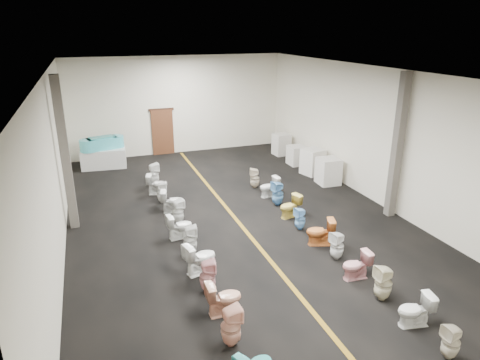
% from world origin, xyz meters
% --- Properties ---
extents(floor, '(16.00, 16.00, 0.00)m').
position_xyz_m(floor, '(0.00, 0.00, 0.00)').
color(floor, black).
rests_on(floor, ground).
extents(ceiling, '(16.00, 16.00, 0.00)m').
position_xyz_m(ceiling, '(0.00, 0.00, 4.50)').
color(ceiling, black).
rests_on(ceiling, ground).
extents(wall_back, '(10.00, 0.00, 10.00)m').
position_xyz_m(wall_back, '(0.00, 8.00, 2.25)').
color(wall_back, beige).
rests_on(wall_back, ground).
extents(wall_front, '(10.00, 0.00, 10.00)m').
position_xyz_m(wall_front, '(0.00, -8.00, 2.25)').
color(wall_front, beige).
rests_on(wall_front, ground).
extents(wall_left, '(0.00, 16.00, 16.00)m').
position_xyz_m(wall_left, '(-5.00, 0.00, 2.25)').
color(wall_left, beige).
rests_on(wall_left, ground).
extents(wall_right, '(0.00, 16.00, 16.00)m').
position_xyz_m(wall_right, '(5.00, 0.00, 2.25)').
color(wall_right, beige).
rests_on(wall_right, ground).
extents(aisle_stripe, '(0.12, 15.60, 0.01)m').
position_xyz_m(aisle_stripe, '(0.00, 0.00, 0.00)').
color(aisle_stripe, '#855F13').
rests_on(aisle_stripe, floor).
extents(back_door, '(1.00, 0.10, 2.10)m').
position_xyz_m(back_door, '(-0.80, 7.94, 1.05)').
color(back_door, '#562D19').
rests_on(back_door, floor).
extents(door_frame, '(1.15, 0.08, 0.10)m').
position_xyz_m(door_frame, '(-0.80, 7.95, 2.12)').
color(door_frame, '#331C11').
rests_on(door_frame, back_door).
extents(column_left, '(0.25, 0.25, 4.50)m').
position_xyz_m(column_left, '(-4.75, 1.00, 2.25)').
color(column_left, '#59544C').
rests_on(column_left, floor).
extents(column_right, '(0.25, 0.25, 4.50)m').
position_xyz_m(column_right, '(4.75, -1.50, 2.25)').
color(column_right, '#59544C').
rests_on(column_right, floor).
extents(display_table, '(1.91, 1.08, 0.81)m').
position_xyz_m(display_table, '(-3.57, 6.74, 0.41)').
color(display_table, silver).
rests_on(display_table, floor).
extents(bathtub, '(1.82, 0.97, 0.55)m').
position_xyz_m(bathtub, '(-3.57, 6.74, 1.07)').
color(bathtub, '#45BCC8').
rests_on(bathtub, display_table).
extents(appliance_crate_a, '(0.81, 0.81, 1.00)m').
position_xyz_m(appliance_crate_a, '(4.40, 1.71, 0.50)').
color(appliance_crate_a, silver).
rests_on(appliance_crate_a, floor).
extents(appliance_crate_b, '(0.94, 0.94, 1.05)m').
position_xyz_m(appliance_crate_b, '(4.40, 2.93, 0.53)').
color(appliance_crate_b, white).
rests_on(appliance_crate_b, floor).
extents(appliance_crate_c, '(0.74, 0.74, 0.83)m').
position_xyz_m(appliance_crate_c, '(4.40, 4.31, 0.41)').
color(appliance_crate_c, silver).
rests_on(appliance_crate_c, floor).
extents(appliance_crate_d, '(0.74, 0.74, 0.99)m').
position_xyz_m(appliance_crate_d, '(4.40, 5.95, 0.50)').
color(appliance_crate_d, silver).
rests_on(appliance_crate_d, floor).
extents(toilet_left_1, '(0.41, 0.40, 0.84)m').
position_xyz_m(toilet_left_1, '(-1.94, -5.46, 0.42)').
color(toilet_left_1, '#E9AB92').
rests_on(toilet_left_1, floor).
extents(toilet_left_2, '(0.75, 0.43, 0.76)m').
position_xyz_m(toilet_left_2, '(-1.78, -4.51, 0.38)').
color(toilet_left_2, '#DF9F81').
rests_on(toilet_left_2, floor).
extents(toilet_left_3, '(0.41, 0.41, 0.80)m').
position_xyz_m(toilet_left_3, '(-1.88, -3.63, 0.40)').
color(toilet_left_3, '#D39295').
rests_on(toilet_left_3, floor).
extents(toilet_left_4, '(0.88, 0.64, 0.81)m').
position_xyz_m(toilet_left_4, '(-1.84, -2.79, 0.41)').
color(toilet_left_4, white).
rests_on(toilet_left_4, floor).
extents(toilet_left_5, '(0.40, 0.39, 0.78)m').
position_xyz_m(toilet_left_5, '(-1.83, -1.75, 0.39)').
color(toilet_left_5, silver).
rests_on(toilet_left_5, floor).
extents(toilet_left_6, '(0.76, 0.49, 0.73)m').
position_xyz_m(toilet_left_6, '(-1.91, -0.81, 0.37)').
color(toilet_left_6, white).
rests_on(toilet_left_6, floor).
extents(toilet_left_7, '(0.45, 0.44, 0.77)m').
position_xyz_m(toilet_left_7, '(-1.76, 0.16, 0.39)').
color(toilet_left_7, silver).
rests_on(toilet_left_7, floor).
extents(toilet_left_8, '(0.81, 0.58, 0.75)m').
position_xyz_m(toilet_left_8, '(-1.74, 1.06, 0.38)').
color(toilet_left_8, silver).
rests_on(toilet_left_8, floor).
extents(toilet_left_9, '(0.40, 0.40, 0.74)m').
position_xyz_m(toilet_left_9, '(-1.93, 1.97, 0.37)').
color(toilet_left_9, white).
rests_on(toilet_left_9, floor).
extents(toilet_left_10, '(0.81, 0.59, 0.74)m').
position_xyz_m(toilet_left_10, '(-1.95, 2.84, 0.37)').
color(toilet_left_10, silver).
rests_on(toilet_left_10, floor).
extents(toilet_left_11, '(0.45, 0.44, 0.86)m').
position_xyz_m(toilet_left_11, '(-1.92, 3.82, 0.43)').
color(toilet_left_11, white).
rests_on(toilet_left_11, floor).
extents(toilet_right_0, '(0.33, 0.32, 0.70)m').
position_xyz_m(toilet_right_0, '(1.67, -7.11, 0.35)').
color(toilet_right_0, beige).
rests_on(toilet_right_0, floor).
extents(toilet_right_1, '(0.76, 0.52, 0.71)m').
position_xyz_m(toilet_right_1, '(1.70, -6.17, 0.36)').
color(toilet_right_1, white).
rests_on(toilet_right_1, floor).
extents(toilet_right_2, '(0.39, 0.38, 0.83)m').
position_xyz_m(toilet_right_2, '(1.65, -5.22, 0.41)').
color(toilet_right_2, beige).
rests_on(toilet_right_2, floor).
extents(toilet_right_3, '(0.71, 0.43, 0.70)m').
position_xyz_m(toilet_right_3, '(1.59, -4.30, 0.35)').
color(toilet_right_3, pink).
rests_on(toilet_right_3, floor).
extents(toilet_right_4, '(0.41, 0.41, 0.77)m').
position_xyz_m(toilet_right_4, '(1.65, -3.35, 0.38)').
color(toilet_right_4, white).
rests_on(toilet_right_4, floor).
extents(toilet_right_5, '(0.85, 0.64, 0.77)m').
position_xyz_m(toilet_right_5, '(1.63, -2.52, 0.38)').
color(toilet_right_5, '#CC6E2F').
rests_on(toilet_right_5, floor).
extents(toilet_right_6, '(0.35, 0.34, 0.69)m').
position_xyz_m(toilet_right_6, '(1.56, -1.48, 0.34)').
color(toilet_right_6, '#84C3F5').
rests_on(toilet_right_6, floor).
extents(toilet_right_7, '(0.78, 0.56, 0.72)m').
position_xyz_m(toilet_right_7, '(1.67, -0.59, 0.36)').
color(toilet_right_7, '#E2C652').
rests_on(toilet_right_7, floor).
extents(toilet_right_8, '(0.45, 0.45, 0.85)m').
position_xyz_m(toilet_right_8, '(1.70, 0.42, 0.43)').
color(toilet_right_8, '#639FD3').
rests_on(toilet_right_8, floor).
extents(toilet_right_9, '(0.74, 0.47, 0.72)m').
position_xyz_m(toilet_right_9, '(1.75, 1.24, 0.36)').
color(toilet_right_9, white).
rests_on(toilet_right_9, floor).
extents(toilet_right_10, '(0.43, 0.42, 0.77)m').
position_xyz_m(toilet_right_10, '(1.59, 2.23, 0.38)').
color(toilet_right_10, beige).
rests_on(toilet_right_10, floor).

